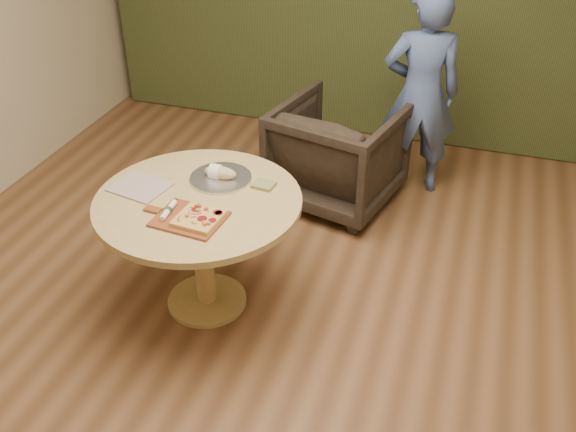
# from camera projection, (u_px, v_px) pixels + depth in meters

# --- Properties ---
(room_shell) EXTENTS (5.04, 6.04, 2.84)m
(room_shell) POSITION_uv_depth(u_px,v_px,m) (254.00, 125.00, 2.80)
(room_shell) COLOR brown
(room_shell) RESTS_ON ground
(pedestal_table) EXTENTS (1.15, 1.15, 0.75)m
(pedestal_table) POSITION_uv_depth(u_px,v_px,m) (200.00, 220.00, 3.59)
(pedestal_table) COLOR tan
(pedestal_table) RESTS_ON ground
(pizza_paddle) EXTENTS (0.46, 0.31, 0.01)m
(pizza_paddle) POSITION_uv_depth(u_px,v_px,m) (188.00, 219.00, 3.34)
(pizza_paddle) COLOR brown
(pizza_paddle) RESTS_ON pedestal_table
(flatbread_pizza) EXTENTS (0.24, 0.24, 0.04)m
(flatbread_pizza) POSITION_uv_depth(u_px,v_px,m) (199.00, 218.00, 3.31)
(flatbread_pizza) COLOR #E5B759
(flatbread_pizza) RESTS_ON pizza_paddle
(cutlery_roll) EXTENTS (0.04, 0.20, 0.03)m
(cutlery_roll) POSITION_uv_depth(u_px,v_px,m) (169.00, 210.00, 3.36)
(cutlery_roll) COLOR white
(cutlery_roll) RESTS_ON pizza_paddle
(newspaper) EXTENTS (0.34, 0.30, 0.01)m
(newspaper) POSITION_uv_depth(u_px,v_px,m) (140.00, 187.00, 3.60)
(newspaper) COLOR silver
(newspaper) RESTS_ON pedestal_table
(serving_tray) EXTENTS (0.36, 0.36, 0.02)m
(serving_tray) POSITION_uv_depth(u_px,v_px,m) (221.00, 178.00, 3.68)
(serving_tray) COLOR silver
(serving_tray) RESTS_ON pedestal_table
(bread_roll) EXTENTS (0.19, 0.09, 0.09)m
(bread_roll) POSITION_uv_depth(u_px,v_px,m) (219.00, 172.00, 3.66)
(bread_roll) COLOR #D1BA7F
(bread_roll) RESTS_ON serving_tray
(green_packet) EXTENTS (0.13, 0.11, 0.02)m
(green_packet) POSITION_uv_depth(u_px,v_px,m) (264.00, 185.00, 3.61)
(green_packet) COLOR #5E6C30
(green_packet) RESTS_ON pedestal_table
(armchair) EXTENTS (0.98, 0.94, 0.85)m
(armchair) POSITION_uv_depth(u_px,v_px,m) (338.00, 149.00, 4.67)
(armchair) COLOR black
(armchair) RESTS_ON ground
(person_standing) EXTENTS (0.64, 0.50, 1.55)m
(person_standing) POSITION_uv_depth(u_px,v_px,m) (421.00, 94.00, 4.64)
(person_standing) COLOR #475E94
(person_standing) RESTS_ON ground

